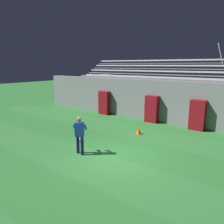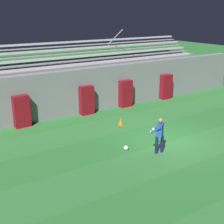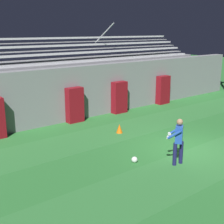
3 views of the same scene
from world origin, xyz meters
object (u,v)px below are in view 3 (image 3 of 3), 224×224
Objects in this scene: padding_pillar_far_right at (163,90)px; traffic_cone at (119,128)px; goalkeeper at (178,139)px; soccer_ball at (134,160)px; padding_pillar_gate_left at (75,105)px; padding_pillar_gate_right at (119,97)px.

padding_pillar_far_right is 6.63m from traffic_cone.
goalkeeper is 7.59× the size of soccer_ball.
padding_pillar_gate_left is 6.74m from goalkeeper.
padding_pillar_gate_left is 5.85m from soccer_ball.
padding_pillar_gate_right reaches higher than goalkeeper.
goalkeeper is at bearing -89.84° from padding_pillar_gate_left.
goalkeeper is (0.02, -6.74, 0.06)m from padding_pillar_gate_left.
padding_pillar_gate_left is at bearing 103.03° from traffic_cone.
traffic_cone is at bearing -129.77° from padding_pillar_gate_right.
soccer_ball is (-1.07, -5.70, -0.79)m from padding_pillar_gate_left.
soccer_ball is at bearing -125.42° from padding_pillar_gate_right.
padding_pillar_gate_right is 1.00× the size of padding_pillar_far_right.
padding_pillar_gate_right is at bearing 0.00° from padding_pillar_gate_left.
padding_pillar_gate_left is 4.28× the size of traffic_cone.
goalkeeper is (-2.96, -6.74, 0.06)m from padding_pillar_gate_right.
padding_pillar_gate_right is 8.17× the size of soccer_ball.
padding_pillar_gate_right is 3.65m from padding_pillar_far_right.
padding_pillar_gate_right is (2.98, 0.00, 0.00)m from padding_pillar_gate_left.
goalkeeper is (-6.60, -6.74, 0.06)m from padding_pillar_far_right.
traffic_cone is (-2.33, -2.80, -0.69)m from padding_pillar_gate_right.
soccer_ball is at bearing 136.42° from goalkeeper.
padding_pillar_far_right reaches higher than traffic_cone.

